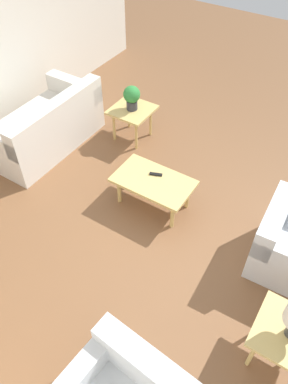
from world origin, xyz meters
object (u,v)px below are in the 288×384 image
sofa (45,127)px  side_table_plant (132,113)px  coffee_table (153,183)px  potted_plant (132,96)px  side_table_lamp (288,337)px

sofa → side_table_plant: size_ratio=2.98×
coffee_table → side_table_plant: side_table_plant is taller
side_table_plant → potted_plant: (0.00, 0.00, 0.28)m
sofa → coffee_table: 2.01m
side_table_plant → side_table_lamp: same height
coffee_table → sofa: bearing=-5.4°
potted_plant → sofa: bearing=40.9°
side_table_plant → coffee_table: bearing=134.2°
sofa → potted_plant: 1.37m
side_table_lamp → potted_plant: (3.01, -2.09, 0.28)m
side_table_plant → potted_plant: bearing=0.0°
sofa → potted_plant: (-0.99, -0.85, 0.40)m
side_table_plant → side_table_lamp: 3.66m
sofa → coffee_table: bearing=84.7°
coffee_table → potted_plant: (1.01, -1.04, 0.35)m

